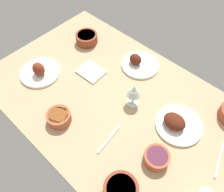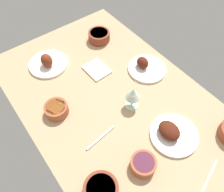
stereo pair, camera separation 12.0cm
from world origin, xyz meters
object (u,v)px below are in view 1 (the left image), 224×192
(plate_far_side, at_px, (40,71))
(plate_center_main, at_px, (177,123))
(folded_napkin, at_px, (91,72))
(bowl_soup, at_px, (59,117))
(plate_near_viewer, at_px, (139,63))
(fork_loose, at_px, (109,139))
(wine_glass, at_px, (134,91))
(bowl_sauce, at_px, (121,190))
(spoon_loose, at_px, (219,160))
(bowl_cream, at_px, (87,38))
(bowl_onions, at_px, (156,158))

(plate_far_side, xyz_separation_m, plate_center_main, (0.77, 0.25, 0.00))
(folded_napkin, bearing_deg, bowl_soup, -70.64)
(plate_near_viewer, height_order, fork_loose, plate_near_viewer)
(plate_far_side, height_order, wine_glass, wine_glass)
(bowl_sauce, bearing_deg, spoon_loose, 59.56)
(plate_center_main, bearing_deg, bowl_soup, -140.37)
(fork_loose, relative_size, spoon_loose, 0.97)
(plate_center_main, height_order, bowl_cream, plate_center_main)
(bowl_cream, bearing_deg, spoon_loose, -8.08)
(fork_loose, bearing_deg, spoon_loose, 114.78)
(plate_center_main, bearing_deg, plate_far_side, -162.02)
(bowl_cream, bearing_deg, wine_glass, -17.55)
(plate_far_side, bearing_deg, bowl_sauce, -12.11)
(plate_far_side, height_order, bowl_sauce, plate_far_side)
(bowl_onions, distance_m, folded_napkin, 0.62)
(bowl_sauce, xyz_separation_m, fork_loose, (-0.20, 0.14, -0.02))
(bowl_sauce, bearing_deg, wine_glass, 123.53)
(plate_near_viewer, xyz_separation_m, plate_far_side, (-0.38, -0.44, 0.00))
(bowl_cream, relative_size, bowl_onions, 1.22)
(plate_far_side, bearing_deg, spoon_loose, 13.09)
(plate_far_side, bearing_deg, bowl_cream, 90.80)
(bowl_cream, height_order, bowl_onions, bowl_cream)
(bowl_sauce, relative_size, folded_napkin, 0.99)
(bowl_soup, bearing_deg, fork_loose, 20.13)
(plate_center_main, height_order, fork_loose, plate_center_main)
(plate_far_side, distance_m, wine_glass, 0.57)
(plate_near_viewer, height_order, plate_far_side, plate_far_side)
(bowl_cream, xyz_separation_m, fork_loose, (0.58, -0.41, -0.03))
(fork_loose, height_order, spoon_loose, same)
(bowl_cream, distance_m, bowl_sauce, 0.95)
(folded_napkin, height_order, fork_loose, folded_napkin)
(plate_near_viewer, bearing_deg, fork_loose, -66.93)
(plate_far_side, height_order, bowl_soup, plate_far_side)
(plate_near_viewer, distance_m, folded_napkin, 0.29)
(bowl_cream, relative_size, spoon_loose, 0.76)
(plate_center_main, relative_size, spoon_loose, 1.27)
(plate_far_side, height_order, bowl_cream, plate_far_side)
(plate_far_side, relative_size, bowl_onions, 2.03)
(spoon_loose, bearing_deg, fork_loose, 104.90)
(plate_far_side, height_order, spoon_loose, plate_far_side)
(plate_far_side, xyz_separation_m, wine_glass, (0.52, 0.21, 0.08))
(bowl_onions, distance_m, bowl_sauce, 0.21)
(bowl_soup, distance_m, fork_loose, 0.27)
(plate_far_side, bearing_deg, folded_napkin, 45.29)
(plate_near_viewer, distance_m, spoon_loose, 0.67)
(plate_near_viewer, relative_size, bowl_sauce, 1.54)
(wine_glass, xyz_separation_m, spoon_loose, (0.49, 0.02, -0.10))
(plate_center_main, height_order, bowl_soup, plate_center_main)
(plate_near_viewer, xyz_separation_m, bowl_soup, (-0.05, -0.56, 0.01))
(plate_near_viewer, relative_size, plate_center_main, 0.97)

